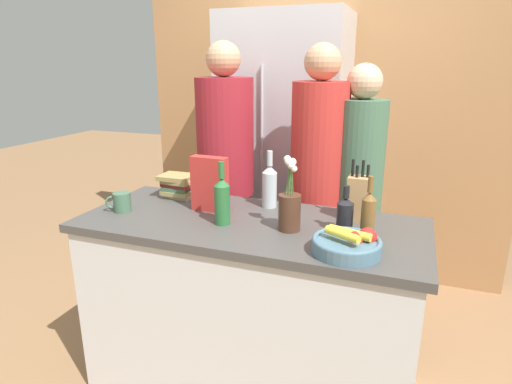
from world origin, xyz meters
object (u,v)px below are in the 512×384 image
(refrigerator, at_px, (284,156))
(bottle_wine, at_px, (345,214))
(bottle_vinegar, at_px, (222,200))
(fruit_bowl, at_px, (348,244))
(coffee_mug, at_px, (122,202))
(cereal_box, at_px, (210,184))
(knife_block, at_px, (358,197))
(bottle_water, at_px, (269,185))
(book_stack, at_px, (179,186))
(person_at_sink, at_px, (226,171))
(person_in_blue, at_px, (318,179))
(flower_vase, at_px, (290,208))
(person_in_red_tee, at_px, (357,190))
(bottle_oil, at_px, (368,214))

(refrigerator, xyz_separation_m, bottle_wine, (0.62, -1.16, 0.02))
(refrigerator, xyz_separation_m, bottle_vinegar, (0.08, -1.26, 0.05))
(fruit_bowl, bearing_deg, coffee_mug, 174.73)
(cereal_box, distance_m, bottle_vinegar, 0.20)
(refrigerator, bearing_deg, knife_block, -56.34)
(refrigerator, distance_m, coffee_mug, 1.36)
(bottle_vinegar, relative_size, bottle_water, 1.00)
(book_stack, xyz_separation_m, bottle_water, (0.53, 0.01, 0.05))
(bottle_wine, relative_size, person_at_sink, 0.12)
(cereal_box, height_order, bottle_vinegar, bottle_vinegar)
(coffee_mug, xyz_separation_m, person_at_sink, (0.26, 0.69, 0.02))
(knife_block, bearing_deg, coffee_mug, -165.60)
(knife_block, relative_size, person_in_blue, 0.17)
(cereal_box, xyz_separation_m, person_at_sink, (-0.15, 0.52, -0.07))
(knife_block, xyz_separation_m, bottle_water, (-0.45, 0.03, 0.01))
(knife_block, bearing_deg, bottle_vinegar, -154.64)
(refrigerator, bearing_deg, flower_vase, -72.37)
(bottle_wine, bearing_deg, knife_block, 79.27)
(bottle_vinegar, bearing_deg, person_in_red_tee, 54.45)
(coffee_mug, height_order, person_in_blue, person_in_blue)
(flower_vase, relative_size, cereal_box, 1.22)
(bottle_wine, bearing_deg, book_stack, 168.30)
(bottle_vinegar, bearing_deg, person_in_blue, 66.90)
(cereal_box, distance_m, bottle_water, 0.31)
(flower_vase, relative_size, bottle_oil, 1.25)
(bottle_oil, relative_size, bottle_water, 0.91)
(person_in_red_tee, bearing_deg, bottle_vinegar, -106.72)
(person_in_blue, bearing_deg, bottle_wine, -90.53)
(person_in_red_tee, bearing_deg, cereal_box, -119.75)
(knife_block, bearing_deg, book_stack, 178.75)
(refrigerator, height_order, knife_block, refrigerator)
(book_stack, height_order, bottle_vinegar, bottle_vinegar)
(coffee_mug, xyz_separation_m, bottle_water, (0.67, 0.32, 0.07))
(person_in_blue, distance_m, person_in_red_tee, 0.23)
(flower_vase, height_order, person_at_sink, person_at_sink)
(fruit_bowl, distance_m, bottle_oil, 0.21)
(person_at_sink, bearing_deg, refrigerator, 83.26)
(knife_block, height_order, person_in_blue, person_in_blue)
(book_stack, relative_size, bottle_oil, 0.73)
(book_stack, bearing_deg, bottle_water, 1.21)
(person_in_blue, bearing_deg, bottle_oil, -84.09)
(refrigerator, height_order, bottle_oil, refrigerator)
(cereal_box, relative_size, bottle_oil, 1.03)
(fruit_bowl, xyz_separation_m, cereal_box, (-0.73, 0.27, 0.10))
(bottle_wine, xyz_separation_m, bottle_water, (-0.42, 0.21, 0.03))
(cereal_box, relative_size, bottle_water, 0.94)
(cereal_box, bearing_deg, bottle_wine, -4.22)
(bottle_wine, xyz_separation_m, person_in_red_tee, (-0.02, 0.63, -0.07))
(knife_block, distance_m, bottle_water, 0.45)
(fruit_bowl, relative_size, book_stack, 1.38)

